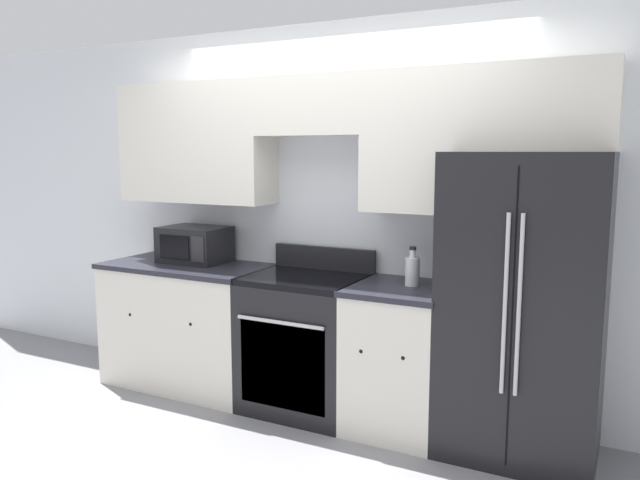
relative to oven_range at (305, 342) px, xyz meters
name	(u,v)px	position (x,y,z in m)	size (l,w,h in m)	color
ground_plane	(297,429)	(0.11, -0.31, -0.46)	(12.00, 12.00, 0.00)	gray
wall_back	(339,185)	(0.12, 0.27, 1.05)	(8.00, 0.39, 2.60)	silver
lower_cabinets_left	(188,324)	(-0.99, 0.00, 0.00)	(1.24, 0.64, 0.92)	silver
lower_cabinets_right	(400,358)	(0.67, 0.00, 0.00)	(0.60, 0.64, 0.92)	silver
oven_range	(305,342)	(0.00, 0.00, 0.00)	(0.77, 0.65, 1.08)	black
refrigerator	(525,305)	(1.39, 0.07, 0.40)	(0.86, 0.80, 1.73)	black
microwave	(195,244)	(-0.99, 0.09, 0.59)	(0.48, 0.36, 0.27)	black
bottle	(412,270)	(0.72, 0.05, 0.55)	(0.09, 0.09, 0.24)	silver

